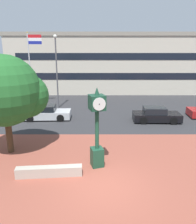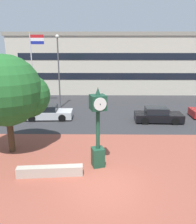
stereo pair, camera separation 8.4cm
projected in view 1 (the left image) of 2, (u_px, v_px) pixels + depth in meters
The scene contains 10 objects.
ground_plane at pixel (104, 185), 10.11m from camera, with size 200.00×200.00×0.00m, color #2D2D30.
plaza_brick_paving at pixel (104, 171), 11.25m from camera, with size 44.00×10.37×0.01m, color brown.
planter_wall at pixel (50, 171), 10.79m from camera, with size 3.20×0.40×0.50m, color #ADA393.
street_clock at pixel (98, 128), 11.25m from camera, with size 0.93×0.95×4.24m.
plaza_tree at pixel (10, 92), 12.66m from camera, with size 4.40×4.09×5.80m.
car_street_near at pixel (157, 115), 19.08m from camera, with size 4.07×1.95×1.28m.
car_street_mid at pixel (47, 113), 19.80m from camera, with size 4.28×1.95×1.28m.
flagpole_primary at pixel (32, 63), 24.18m from camera, with size 1.55×0.14×7.89m.
civic_building at pixel (119, 62), 35.51m from camera, with size 32.20×12.75×8.33m.
street_lamp_post at pixel (58, 65), 22.77m from camera, with size 0.36×0.36×7.51m.
Camera 1 is at (-0.24, -8.84, 5.94)m, focal length 35.40 mm.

